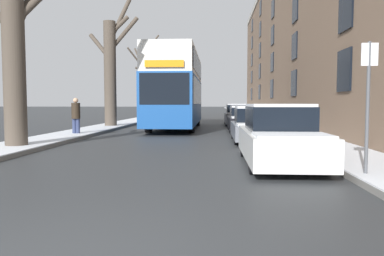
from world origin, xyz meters
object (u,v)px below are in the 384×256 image
object	(u,v)px
bare_tree_left_2	(144,78)
parked_car_3	(238,115)
bare_tree_left_3	(159,91)
parked_car_0	(279,137)
bare_tree_left_0	(15,49)
street_sign_post	(368,102)
double_decker_bus	(176,87)
parked_car_1	(255,125)
parked_car_2	(245,120)
pedestrian_left_sidewalk	(76,115)
bare_tree_left_1	(111,68)

from	to	relation	value
bare_tree_left_2	parked_car_3	bearing A→B (deg)	-41.78
bare_tree_left_3	parked_car_0	xyz separation A→B (m)	(8.26, -34.44, -2.33)
bare_tree_left_0	street_sign_post	bearing A→B (deg)	-25.00
double_decker_bus	parked_car_1	distance (m)	8.67
bare_tree_left_0	parked_car_2	bearing A→B (deg)	46.22
parked_car_1	parked_car_3	bearing A→B (deg)	90.00
double_decker_bus	parked_car_3	xyz separation A→B (m)	(3.97, 3.92, -1.86)
bare_tree_left_0	parked_car_1	xyz separation A→B (m)	(8.17, 3.17, -2.68)
parked_car_2	parked_car_0	bearing A→B (deg)	-90.00
pedestrian_left_sidewalk	parked_car_1	bearing A→B (deg)	173.00
bare_tree_left_1	bare_tree_left_3	world-z (taller)	bare_tree_left_1
double_decker_bus	parked_car_3	bearing A→B (deg)	44.65
bare_tree_left_1	double_decker_bus	world-z (taller)	bare_tree_left_1
parked_car_1	street_sign_post	xyz separation A→B (m)	(1.38, -7.63, 0.91)
bare_tree_left_3	parked_car_1	distance (m)	30.09
bare_tree_left_3	bare_tree_left_2	bearing A→B (deg)	-89.19
bare_tree_left_1	pedestrian_left_sidewalk	world-z (taller)	bare_tree_left_1
parked_car_1	pedestrian_left_sidewalk	size ratio (longest dim) A/B	2.31
pedestrian_left_sidewalk	parked_car_2	bearing A→B (deg)	-150.54
pedestrian_left_sidewalk	street_sign_post	world-z (taller)	street_sign_post
pedestrian_left_sidewalk	double_decker_bus	bearing A→B (deg)	-120.15
parked_car_2	pedestrian_left_sidewalk	distance (m)	8.83
parked_car_0	pedestrian_left_sidewalk	xyz separation A→B (m)	(-8.03, 7.30, 0.28)
bare_tree_left_3	street_sign_post	size ratio (longest dim) A/B	2.45
bare_tree_left_0	bare_tree_left_2	size ratio (longest dim) A/B	0.96
double_decker_bus	bare_tree_left_0	bearing A→B (deg)	-111.56
bare_tree_left_3	parked_car_3	size ratio (longest dim) A/B	1.48
parked_car_2	pedestrian_left_sidewalk	xyz separation A→B (m)	(-8.03, -3.67, 0.33)
bare_tree_left_3	pedestrian_left_sidewalk	distance (m)	27.23
bare_tree_left_1	bare_tree_left_3	distance (m)	21.10
bare_tree_left_1	pedestrian_left_sidewalk	bearing A→B (deg)	-89.72
bare_tree_left_3	double_decker_bus	size ratio (longest dim) A/B	0.62
bare_tree_left_1	double_decker_bus	distance (m)	4.26
parked_car_0	parked_car_3	world-z (taller)	parked_car_0
bare_tree_left_2	pedestrian_left_sidewalk	size ratio (longest dim) A/B	4.41
parked_car_3	bare_tree_left_3	bearing A→B (deg)	115.33
bare_tree_left_2	parked_car_3	distance (m)	11.32
parked_car_3	parked_car_1	bearing A→B (deg)	-90.00
parked_car_2	parked_car_3	bearing A→B (deg)	90.00
double_decker_bus	parked_car_0	xyz separation A→B (m)	(3.97, -13.09, -1.85)
bare_tree_left_0	parked_car_3	xyz separation A→B (m)	(8.17, 14.57, -2.65)
bare_tree_left_1	parked_car_3	size ratio (longest dim) A/B	1.80
bare_tree_left_3	pedestrian_left_sidewalk	world-z (taller)	bare_tree_left_3
bare_tree_left_1	parked_car_0	bearing A→B (deg)	-58.91
double_decker_bus	pedestrian_left_sidewalk	distance (m)	7.24
bare_tree_left_0	bare_tree_left_1	xyz separation A→B (m)	(0.12, 10.92, 0.37)
bare_tree_left_0	bare_tree_left_2	world-z (taller)	bare_tree_left_2
bare_tree_left_1	parked_car_1	size ratio (longest dim) A/B	1.98
bare_tree_left_2	parked_car_0	world-z (taller)	bare_tree_left_2
bare_tree_left_2	double_decker_bus	world-z (taller)	bare_tree_left_2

